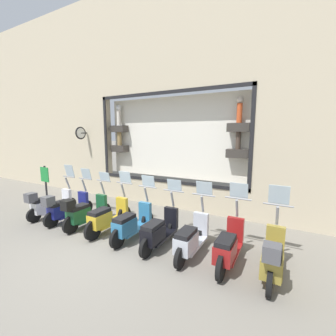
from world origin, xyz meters
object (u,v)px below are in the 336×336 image
scooter_red_1 (228,246)px  shop_sign_post (46,185)px  scooter_olive_0 (273,257)px  scooter_black_3 (159,230)px  scooter_silver_2 (191,238)px  scooter_navy_7 (65,208)px  scooter_teal_4 (131,223)px  scooter_white_8 (48,204)px  scooter_green_6 (84,212)px  scooter_yellow_5 (107,217)px

scooter_red_1 → shop_sign_post: (0.56, 7.00, 0.41)m
scooter_olive_0 → scooter_black_3: scooter_olive_0 is taller
scooter_silver_2 → scooter_navy_7: 4.24m
scooter_teal_4 → scooter_white_8: bearing=91.1°
scooter_red_1 → scooter_teal_4: size_ratio=1.00×
scooter_red_1 → shop_sign_post: size_ratio=1.14×
scooter_green_6 → scooter_navy_7: scooter_navy_7 is taller
scooter_black_3 → scooter_white_8: bearing=90.8°
scooter_red_1 → scooter_white_8: size_ratio=1.01×
scooter_black_3 → scooter_white_8: 4.24m
scooter_olive_0 → scooter_green_6: (0.00, 5.09, 0.00)m
scooter_silver_2 → scooter_green_6: scooter_silver_2 is taller
shop_sign_post → scooter_teal_4: bearing=-97.3°
scooter_white_8 → shop_sign_post: (0.63, 1.06, 0.39)m
scooter_navy_7 → scooter_teal_4: bearing=-88.5°
scooter_red_1 → scooter_silver_2: bearing=90.4°
scooter_teal_4 → scooter_navy_7: 2.55m
scooter_teal_4 → scooter_green_6: size_ratio=1.00×
scooter_silver_2 → scooter_yellow_5: size_ratio=0.99×
scooter_yellow_5 → scooter_navy_7: size_ratio=1.01×
scooter_yellow_5 → scooter_teal_4: bearing=-90.3°
scooter_red_1 → scooter_navy_7: 5.09m
scooter_red_1 → scooter_green_6: size_ratio=1.00×
scooter_olive_0 → scooter_red_1: bearing=85.5°
scooter_yellow_5 → scooter_white_8: bearing=91.6°
scooter_olive_0 → scooter_yellow_5: (0.07, 4.24, -0.02)m
scooter_olive_0 → shop_sign_post: (0.63, 7.85, 0.38)m
scooter_silver_2 → scooter_green_6: size_ratio=1.00×
scooter_teal_4 → scooter_yellow_5: size_ratio=1.00×
scooter_yellow_5 → scooter_silver_2: bearing=-90.2°
scooter_white_8 → shop_sign_post: size_ratio=1.13×
scooter_red_1 → scooter_green_6: bearing=90.9°
shop_sign_post → scooter_green_6: bearing=-102.8°
scooter_red_1 → scooter_silver_2: 0.85m
scooter_black_3 → scooter_yellow_5: scooter_yellow_5 is taller
scooter_olive_0 → shop_sign_post: bearing=85.4°
scooter_olive_0 → scooter_white_8: size_ratio=1.00×
scooter_navy_7 → shop_sign_post: (0.63, 1.91, 0.38)m
scooter_navy_7 → shop_sign_post: size_ratio=1.14×
scooter_black_3 → scooter_navy_7: size_ratio=1.00×
scooter_olive_0 → scooter_white_8: bearing=90.0°
scooter_black_3 → scooter_green_6: size_ratio=1.00×
scooter_olive_0 → scooter_navy_7: size_ratio=1.00×
scooter_red_1 → shop_sign_post: scooter_red_1 is taller
scooter_yellow_5 → scooter_black_3: bearing=-90.3°
scooter_silver_2 → scooter_teal_4: 1.70m
scooter_red_1 → scooter_black_3: 1.70m
scooter_red_1 → scooter_silver_2: size_ratio=1.01×
scooter_red_1 → scooter_yellow_5: scooter_red_1 is taller
scooter_navy_7 → scooter_white_8: bearing=90.0°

